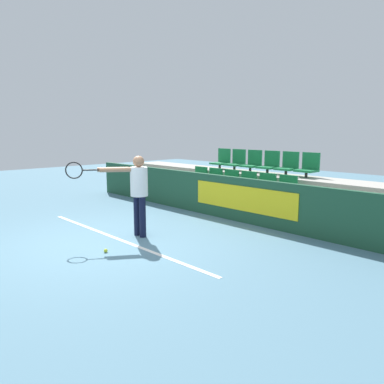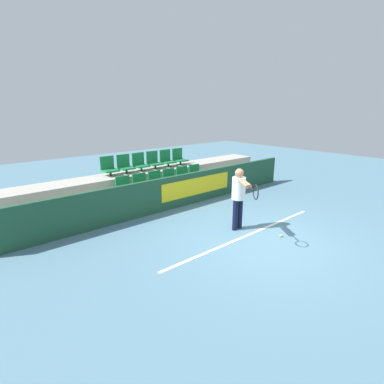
{
  "view_description": "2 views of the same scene",
  "coord_description": "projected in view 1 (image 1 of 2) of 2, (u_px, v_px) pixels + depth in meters",
  "views": [
    {
      "loc": [
        6.05,
        -3.39,
        2.07
      ],
      "look_at": [
        0.43,
        1.92,
        0.8
      ],
      "focal_mm": 35.0,
      "sensor_mm": 36.0,
      "label": 1
    },
    {
      "loc": [
        -5.49,
        -3.89,
        3.07
      ],
      "look_at": [
        -0.34,
        2.09,
        0.8
      ],
      "focal_mm": 28.0,
      "sensor_mm": 36.0,
      "label": 2
    }
  ],
  "objects": [
    {
      "name": "tennis_ball",
      "position": [
        106.0,
        251.0,
        6.43
      ],
      "size": [
        0.07,
        0.07,
        0.07
      ],
      "color": "#CCDB33",
      "rests_on": "ground"
    },
    {
      "name": "stadium_chair_11",
      "position": [
        308.0,
        167.0,
        9.06
      ],
      "size": [
        0.46,
        0.44,
        0.6
      ],
      "color": "#333333",
      "rests_on": "bleacher_tier_middle"
    },
    {
      "name": "stadium_chair_1",
      "position": [
        213.0,
        181.0,
        10.11
      ],
      "size": [
        0.46,
        0.44,
        0.6
      ],
      "color": "#333333",
      "rests_on": "bleacher_tier_front"
    },
    {
      "name": "bleacher_tier_middle",
      "position": [
        257.0,
        190.0,
        10.11
      ],
      "size": [
        9.8,
        0.97,
        0.95
      ],
      "color": "#ADA89E",
      "rests_on": "ground"
    },
    {
      "name": "stadium_chair_3",
      "position": [
        246.0,
        185.0,
        9.29
      ],
      "size": [
        0.46,
        0.44,
        0.6
      ],
      "color": "#333333",
      "rests_on": "bleacher_tier_front"
    },
    {
      "name": "stadium_chair_6",
      "position": [
        222.0,
        160.0,
        11.09
      ],
      "size": [
        0.46,
        0.44,
        0.6
      ],
      "color": "#333333",
      "rests_on": "bleacher_tier_middle"
    },
    {
      "name": "stadium_chair_0",
      "position": [
        198.0,
        179.0,
        10.51
      ],
      "size": [
        0.46,
        0.44,
        0.6
      ],
      "color": "#333333",
      "rests_on": "bleacher_tier_front"
    },
    {
      "name": "stadium_chair_8",
      "position": [
        252.0,
        163.0,
        10.28
      ],
      "size": [
        0.46,
        0.44,
        0.6
      ],
      "color": "#333333",
      "rests_on": "bleacher_tier_middle"
    },
    {
      "name": "stadium_chair_10",
      "position": [
        288.0,
        165.0,
        9.47
      ],
      "size": [
        0.46,
        0.44,
        0.6
      ],
      "color": "#333333",
      "rests_on": "bleacher_tier_middle"
    },
    {
      "name": "ground_plane",
      "position": [
        102.0,
        243.0,
        6.97
      ],
      "size": [
        30.0,
        30.0,
        0.0
      ],
      "primitive_type": "plane",
      "color": "slate"
    },
    {
      "name": "stadium_chair_9",
      "position": [
        269.0,
        164.0,
        9.87
      ],
      "size": [
        0.46,
        0.44,
        0.6
      ],
      "color": "#333333",
      "rests_on": "bleacher_tier_middle"
    },
    {
      "name": "stadium_chair_5",
      "position": [
        285.0,
        191.0,
        8.48
      ],
      "size": [
        0.46,
        0.44,
        0.6
      ],
      "color": "#333333",
      "rests_on": "bleacher_tier_front"
    },
    {
      "name": "bleacher_tier_front",
      "position": [
        233.0,
        204.0,
        9.49
      ],
      "size": [
        9.8,
        0.97,
        0.48
      ],
      "color": "#ADA89E",
      "rests_on": "ground"
    },
    {
      "name": "stadium_chair_7",
      "position": [
        236.0,
        161.0,
        10.68
      ],
      "size": [
        0.46,
        0.44,
        0.6
      ],
      "color": "#333333",
      "rests_on": "bleacher_tier_middle"
    },
    {
      "name": "tennis_player",
      "position": [
        136.0,
        187.0,
        7.28
      ],
      "size": [
        0.92,
        1.32,
        1.6
      ],
      "rotation": [
        0.0,
        0.0,
        -0.57
      ],
      "color": "black",
      "rests_on": "ground"
    },
    {
      "name": "stadium_chair_2",
      "position": [
        229.0,
        183.0,
        9.7
      ],
      "size": [
        0.46,
        0.44,
        0.6
      ],
      "color": "#333333",
      "rests_on": "bleacher_tier_front"
    },
    {
      "name": "stadium_chair_4",
      "position": [
        265.0,
        188.0,
        8.89
      ],
      "size": [
        0.46,
        0.44,
        0.6
      ],
      "color": "#333333",
      "rests_on": "bleacher_tier_front"
    },
    {
      "name": "barrier_wall",
      "position": [
        219.0,
        196.0,
        9.05
      ],
      "size": [
        10.2,
        0.14,
        1.02
      ],
      "color": "#1E4C33",
      "rests_on": "ground"
    },
    {
      "name": "court_baseline",
      "position": [
        118.0,
        239.0,
        7.22
      ],
      "size": [
        5.33,
        0.08,
        0.01
      ],
      "color": "white",
      "rests_on": "ground"
    }
  ]
}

